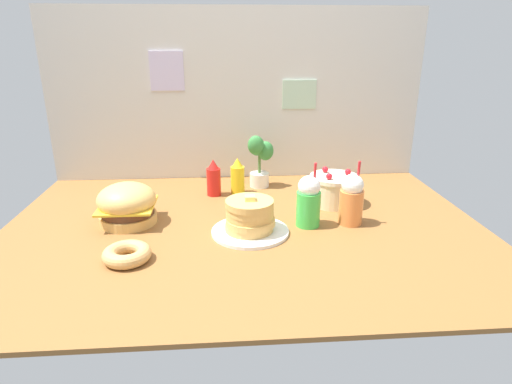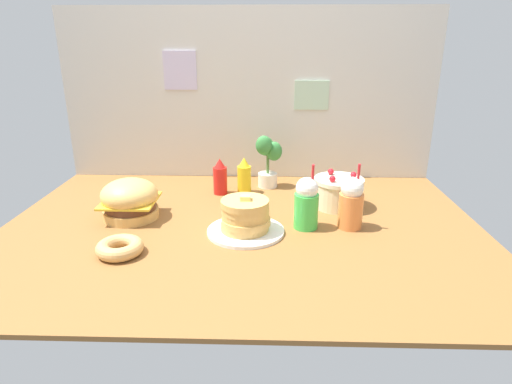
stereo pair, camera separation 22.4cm
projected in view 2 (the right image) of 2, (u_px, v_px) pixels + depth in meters
ground_plane at (241, 228)px, 2.17m from camera, size 2.41×1.73×0.02m
back_wall at (249, 95)px, 2.79m from camera, size 2.41×0.04×1.08m
burger at (130, 200)px, 2.24m from camera, size 0.29×0.29×0.21m
pancake_stack at (245, 218)px, 2.07m from camera, size 0.37×0.37×0.19m
layer_cake at (338, 192)px, 2.40m from camera, size 0.27×0.27×0.20m
ketchup_bottle at (220, 178)px, 2.60m from camera, size 0.08×0.08×0.22m
mustard_bottle at (244, 176)px, 2.62m from camera, size 0.08×0.08×0.22m
cream_soda_cup at (306, 203)px, 2.12m from camera, size 0.12×0.12×0.33m
orange_float_cup at (351, 203)px, 2.12m from camera, size 0.12×0.12×0.33m
donut_pink_glaze at (120, 247)px, 1.88m from camera, size 0.20×0.20×0.06m
potted_plant at (268, 159)px, 2.70m from camera, size 0.16×0.13×0.34m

